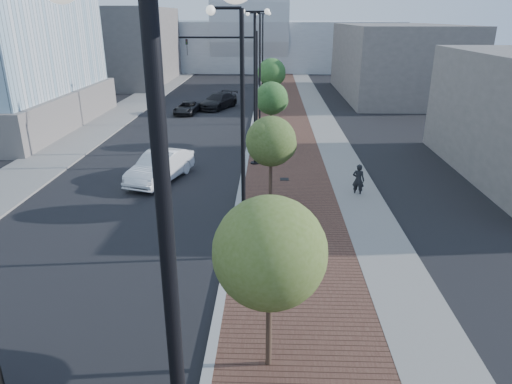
{
  "coord_description": "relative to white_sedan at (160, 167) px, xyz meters",
  "views": [
    {
      "loc": [
        1.59,
        -5.94,
        8.87
      ],
      "look_at": [
        1.0,
        12.0,
        2.0
      ],
      "focal_mm": 32.3,
      "sensor_mm": 36.0,
      "label": 1
    }
  ],
  "objects": [
    {
      "name": "tree_2",
      "position": [
        6.35,
        8.13,
        2.55
      ],
      "size": [
        2.38,
        2.34,
        4.58
      ],
      "color": "#382619",
      "rests_on": "ground"
    },
    {
      "name": "curb",
      "position": [
        4.7,
        21.11,
        -0.78
      ],
      "size": [
        0.3,
        140.0,
        0.14
      ],
      "primitive_type": "cube",
      "color": "gray",
      "rests_on": "ground"
    },
    {
      "name": "commercial_block_nw",
      "position": [
        -15.3,
        41.11,
        4.15
      ],
      "size": [
        14.0,
        20.0,
        10.0
      ],
      "primitive_type": "cube",
      "color": "#5F5955",
      "rests_on": "ground"
    },
    {
      "name": "streetlight_3",
      "position": [
        5.19,
        15.11,
        3.49
      ],
      "size": [
        1.44,
        0.56,
        9.21
      ],
      "color": "black",
      "rests_on": "ground"
    },
    {
      "name": "dark_car_far",
      "position": [
        0.89,
        22.25,
        -0.08
      ],
      "size": [
        4.11,
        5.71,
        1.54
      ],
      "primitive_type": "imported",
      "rotation": [
        0.0,
        0.0,
        -0.42
      ],
      "color": "black",
      "rests_on": "ground"
    },
    {
      "name": "pedestrian",
      "position": [
        10.9,
        -2.02,
        0.02
      ],
      "size": [
        0.74,
        0.62,
        1.73
      ],
      "primitive_type": "imported",
      "rotation": [
        0.0,
        0.0,
        2.75
      ],
      "color": "black",
      "rests_on": "ground"
    },
    {
      "name": "traffic_mast",
      "position": [
        4.4,
        6.11,
        4.13
      ],
      "size": [
        5.09,
        0.2,
        8.0
      ],
      "color": "black",
      "rests_on": "ground"
    },
    {
      "name": "dark_car_mid",
      "position": [
        -1.86,
        19.41,
        -0.28
      ],
      "size": [
        2.36,
        4.27,
        1.13
      ],
      "primitive_type": "imported",
      "rotation": [
        0.0,
        0.0,
        -0.12
      ],
      "color": "black",
      "rests_on": "ground"
    },
    {
      "name": "tree_0",
      "position": [
        6.35,
        -14.87,
        2.63
      ],
      "size": [
        2.84,
        2.84,
        4.9
      ],
      "color": "#382619",
      "rests_on": "ground"
    },
    {
      "name": "streetlight_2",
      "position": [
        5.3,
        3.11,
        3.97
      ],
      "size": [
        1.72,
        0.56,
        9.28
      ],
      "color": "black",
      "rests_on": "ground"
    },
    {
      "name": "sidewalk",
      "position": [
        8.2,
        21.11,
        -0.79
      ],
      "size": [
        7.0,
        140.0,
        0.12
      ],
      "primitive_type": "cube",
      "color": "#4C2D23",
      "rests_on": "ground"
    },
    {
      "name": "streetlight_1",
      "position": [
        5.19,
        -8.89,
        3.49
      ],
      "size": [
        1.44,
        0.56,
        9.21
      ],
      "color": "black",
      "rests_on": "ground"
    },
    {
      "name": "white_sedan",
      "position": [
        0.0,
        0.0,
        0.0
      ],
      "size": [
        3.23,
        5.45,
        1.7
      ],
      "primitive_type": "imported",
      "rotation": [
        0.0,
        0.0,
        -0.3
      ],
      "color": "silver",
      "rests_on": "ground"
    },
    {
      "name": "tree_1",
      "position": [
        6.35,
        -3.87,
        2.54
      ],
      "size": [
        2.42,
        2.37,
        4.58
      ],
      "color": "#382619",
      "rests_on": "ground"
    },
    {
      "name": "convention_center",
      "position": [
        2.7,
        66.11,
        5.16
      ],
      "size": [
        50.0,
        30.0,
        50.0
      ],
      "color": "#A0A6AA",
      "rests_on": "ground"
    },
    {
      "name": "tree_3",
      "position": [
        6.35,
        20.13,
        3.01
      ],
      "size": [
        2.66,
        2.66,
        5.2
      ],
      "color": "#382619",
      "rests_on": "ground"
    },
    {
      "name": "commercial_block_ne",
      "position": [
        20.7,
        31.11,
        3.15
      ],
      "size": [
        12.0,
        22.0,
        8.0
      ],
      "primitive_type": "cube",
      "color": "#5E5854",
      "rests_on": "ground"
    },
    {
      "name": "utility_cover_1",
      "position": [
        7.1,
        -10.89,
        -0.72
      ],
      "size": [
        0.5,
        0.5,
        0.02
      ],
      "primitive_type": "cube",
      "color": "black",
      "rests_on": "sidewalk"
    },
    {
      "name": "west_sidewalk",
      "position": [
        -8.3,
        21.11,
        -0.79
      ],
      "size": [
        4.0,
        140.0,
        0.12
      ],
      "primitive_type": "cube",
      "color": "slate",
      "rests_on": "ground"
    },
    {
      "name": "utility_cover_2",
      "position": [
        7.1,
        0.11,
        -0.72
      ],
      "size": [
        0.5,
        0.5,
        0.02
      ],
      "primitive_type": "cube",
      "color": "black",
      "rests_on": "sidewalk"
    },
    {
      "name": "streetlight_4",
      "position": [
        5.3,
        27.11,
        3.97
      ],
      "size": [
        1.72,
        0.56,
        9.28
      ],
      "color": "black",
      "rests_on": "ground"
    },
    {
      "name": "concrete_strip",
      "position": [
        10.9,
        21.11,
        -0.78
      ],
      "size": [
        2.4,
        140.0,
        0.13
      ],
      "primitive_type": "cube",
      "color": "slate",
      "rests_on": "ground"
    }
  ]
}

